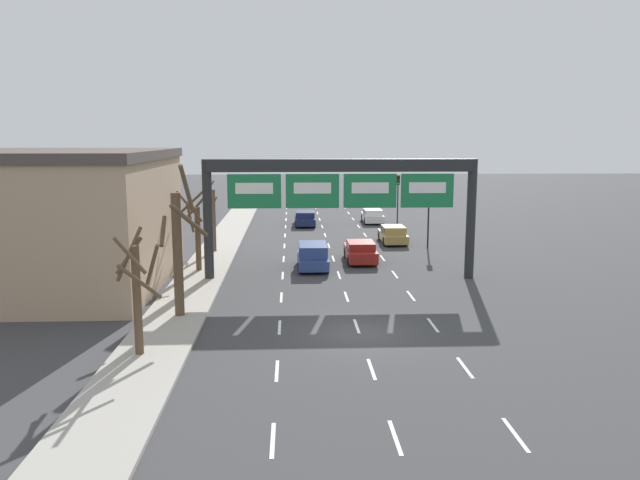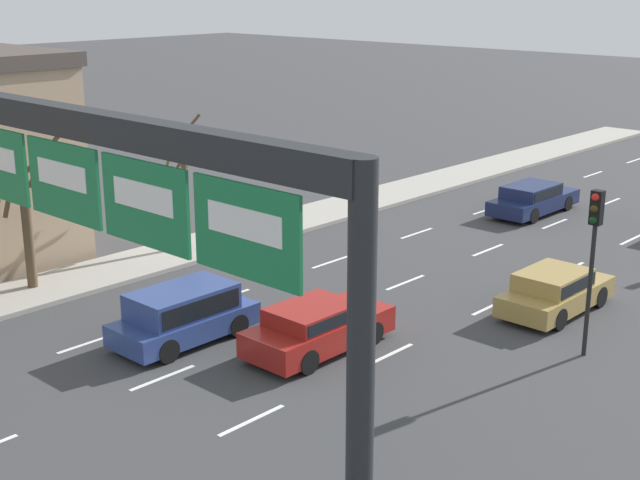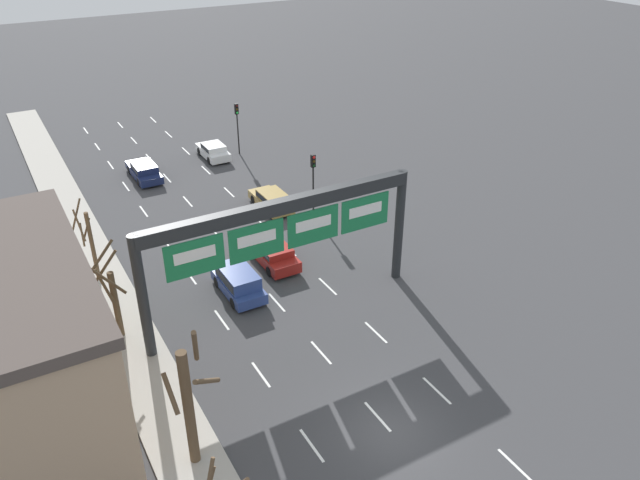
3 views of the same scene
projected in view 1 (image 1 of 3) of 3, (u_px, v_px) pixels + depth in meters
The scene contains 16 objects.
ground_plane at pixel (359, 334), 25.68m from camera, with size 220.00×220.00×0.00m, color #3D3D3F.
sidewalk_left at pixel (163, 335), 25.31m from camera, with size 2.80×110.00×0.15m.
lane_dashes at pixel (336, 266), 38.99m from camera, with size 6.72×67.00×0.01m.
sign_gantry at pixel (341, 187), 34.58m from camera, with size 15.33×0.70×6.80m.
building_near at pixel (33, 219), 33.12m from camera, with size 13.70×13.50×7.33m.
car_navy at pixel (305, 218), 56.84m from camera, with size 1.84×4.80×1.31m.
suv_blue at pixel (313, 255), 38.17m from camera, with size 1.85×4.10×1.55m.
car_gold at pixel (393, 234), 47.35m from camera, with size 1.81×4.22×1.34m.
car_white at pixel (373, 215), 58.49m from camera, with size 1.80×4.04×1.30m.
car_red at pixel (360, 251), 40.33m from camera, with size 1.86×4.35×1.35m.
traffic_light_near_gantry at pixel (429, 204), 44.73m from camera, with size 0.30×0.35×4.52m.
traffic_light_mid_block at pixel (398, 189), 58.05m from camera, with size 0.30×0.35×4.48m.
tree_bare_closest at pixel (196, 229), 36.92m from camera, with size 1.83×2.39×4.96m.
tree_bare_second at pixel (178, 247), 27.29m from camera, with size 2.11×2.02×6.72m.
tree_bare_third at pixel (137, 288), 22.49m from camera, with size 1.80×1.95×4.63m.
tree_bare_furthest at pixel (213, 216), 43.02m from camera, with size 1.18×1.57×4.85m.
Camera 1 is at (-2.75, -24.60, 8.02)m, focal length 35.00 mm.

